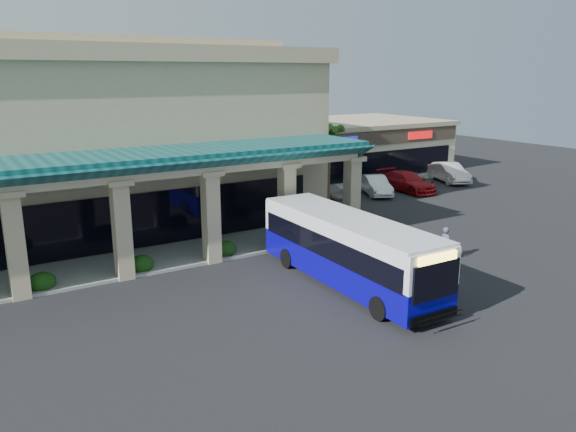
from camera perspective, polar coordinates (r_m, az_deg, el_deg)
ground at (r=26.34m, az=3.10°, el=-6.64°), size 110.00×110.00×0.00m
main_building at (r=36.80m, az=-22.31°, el=7.44°), size 30.80×14.80×11.35m
arcade at (r=28.36m, az=-18.45°, el=0.18°), size 30.00×6.20×5.70m
strip_mall at (r=55.04m, az=4.15°, el=7.03°), size 22.50×12.50×4.90m
palm_0 at (r=38.98m, az=4.12°, el=5.27°), size 2.40×2.40×6.60m
palm_1 at (r=42.02m, az=2.81°, el=5.40°), size 2.40×2.40×5.80m
broadleaf_tree at (r=45.25m, az=-2.93°, el=5.41°), size 2.60×2.60×4.81m
transit_bus at (r=25.56m, az=6.08°, el=-3.58°), size 2.93×11.47×3.19m
pedestrian at (r=29.92m, az=15.71°, el=-2.76°), size 0.47×0.69×1.81m
car_silver at (r=41.89m, az=4.09°, el=2.36°), size 2.24×4.56×1.50m
car_white at (r=45.14m, az=8.86°, el=3.11°), size 3.26×4.86×1.52m
car_red at (r=46.95m, az=11.96°, el=3.45°), size 2.25×5.52×1.60m
car_gray at (r=47.96m, az=12.51°, el=3.50°), size 3.29×5.24×1.35m
car_extra at (r=51.89m, az=16.05°, el=4.28°), size 3.48×5.46×1.70m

